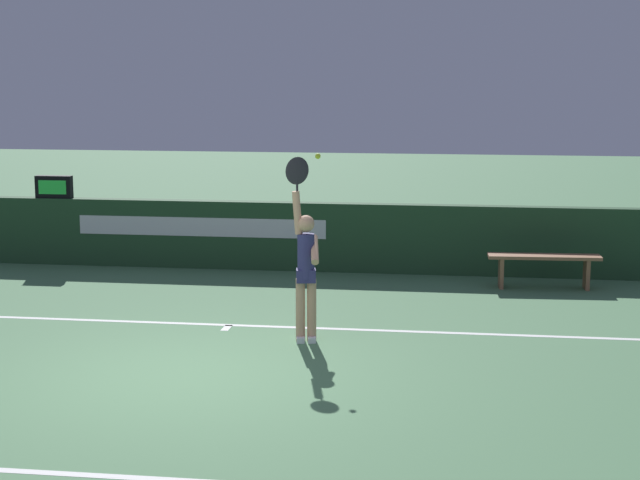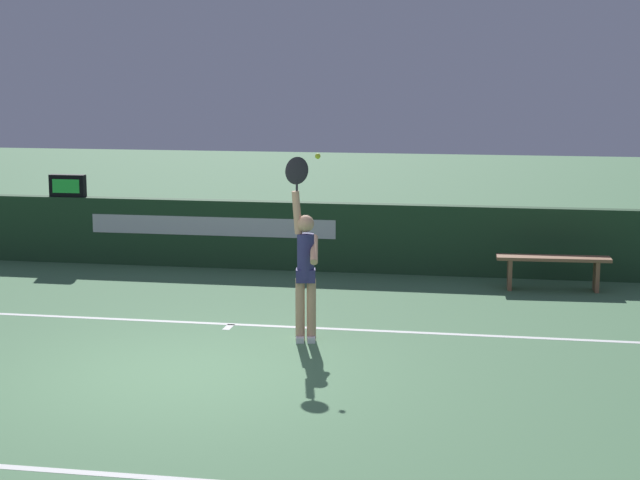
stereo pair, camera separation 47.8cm
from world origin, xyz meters
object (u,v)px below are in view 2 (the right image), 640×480
object	(u,v)px
speed_display	(68,186)
courtside_bench_near	(553,264)
tennis_ball	(318,156)
tennis_player	(305,266)

from	to	relation	value
speed_display	courtside_bench_near	world-z (taller)	speed_display
tennis_ball	courtside_bench_near	size ratio (longest dim) A/B	0.04
speed_display	tennis_player	bearing A→B (deg)	-41.55
courtside_bench_near	tennis_player	bearing A→B (deg)	-131.16
tennis_player	tennis_ball	size ratio (longest dim) A/B	33.83
tennis_player	tennis_ball	bearing A→B (deg)	32.94
speed_display	tennis_ball	bearing A→B (deg)	-40.20
tennis_player	courtside_bench_near	distance (m)	4.82
speed_display	courtside_bench_near	bearing A→B (deg)	-6.23
tennis_player	tennis_ball	xyz separation A→B (m)	(0.14, 0.09, 1.36)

